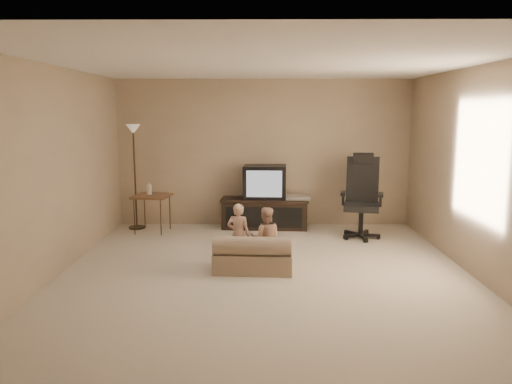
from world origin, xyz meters
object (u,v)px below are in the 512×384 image
Objects in this scene: toddler_left at (238,235)px; toddler_right at (266,238)px; floor_lamp at (134,153)px; tv_stand at (265,202)px; child_sofa at (253,257)px; side_table at (152,196)px; office_chair at (361,207)px.

toddler_left reaches higher than toddler_right.
tv_stand is at bearing 2.04° from floor_lamp.
toddler_right reaches higher than child_sofa.
floor_lamp is at bearing -174.86° from tv_stand.
tv_stand is at bearing -90.00° from toddler_right.
toddler_left is 1.04× the size of toddler_right.
side_table reaches higher than toddler_left.
floor_lamp is at bearing -44.52° from toddler_right.
side_table is at bearing -38.27° from toddler_left.
child_sofa is (-0.17, -2.36, -0.25)m from tv_stand.
office_chair reaches higher than tv_stand.
tv_stand is 1.82× the size of side_table.
side_table is 0.83× the size of child_sofa.
office_chair is at bearing -5.46° from side_table.
office_chair is 1.59× the size of side_table.
toddler_left is (-0.19, 0.21, 0.22)m from child_sofa.
office_chair is 2.21m from toddler_right.
side_table is 2.68m from child_sofa.
floor_lamp is 2.14× the size of toddler_left.
side_table is (-3.36, 0.32, 0.12)m from office_chair.
office_chair reaches higher than side_table.
toddler_right is (0.16, 0.13, 0.20)m from child_sofa.
child_sofa is at bearing -91.08° from tv_stand.
floor_lamp is at bearing 134.43° from child_sofa.
office_chair is at bearing -128.10° from toddler_left.
tv_stand is 1.52× the size of child_sofa.
office_chair is 0.75× the size of floor_lamp.
floor_lamp is at bearing 143.76° from side_table.
toddler_right is at bearing 179.88° from toddler_left.
toddler_left is 0.35m from toddler_right.
toddler_left is (1.50, -1.84, -0.18)m from side_table.
office_chair is 3.38m from side_table.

